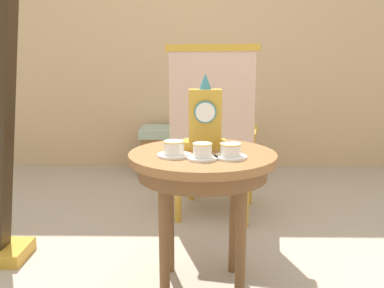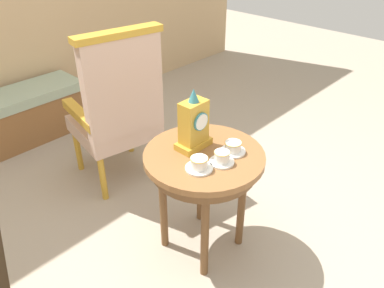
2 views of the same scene
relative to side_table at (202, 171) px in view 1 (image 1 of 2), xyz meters
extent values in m
plane|color=tan|center=(-0.08, 0.00, -0.57)|extent=(10.00, 10.00, 0.00)
cube|color=tan|center=(-0.08, 2.25, 0.83)|extent=(6.00, 0.10, 2.80)
cylinder|color=brown|center=(0.00, 0.00, 0.07)|extent=(0.64, 0.64, 0.03)
cylinder|color=brown|center=(0.00, 0.00, 0.01)|extent=(0.56, 0.56, 0.07)
cylinder|color=brown|center=(0.16, 0.16, -0.26)|extent=(0.04, 0.04, 0.62)
cylinder|color=brown|center=(-0.16, 0.16, -0.26)|extent=(0.04, 0.04, 0.62)
cylinder|color=brown|center=(-0.16, -0.16, -0.26)|extent=(0.04, 0.04, 0.62)
cylinder|color=brown|center=(0.16, -0.16, -0.26)|extent=(0.04, 0.04, 0.62)
cylinder|color=white|center=(-0.12, -0.08, 0.09)|extent=(0.14, 0.14, 0.01)
cylinder|color=white|center=(-0.12, -0.08, 0.12)|extent=(0.08, 0.08, 0.06)
torus|color=gold|center=(-0.12, -0.08, 0.15)|extent=(0.09, 0.09, 0.00)
cylinder|color=white|center=(0.00, -0.12, 0.09)|extent=(0.13, 0.13, 0.01)
cylinder|color=white|center=(0.00, -0.12, 0.12)|extent=(0.08, 0.08, 0.06)
torus|color=gold|center=(0.00, -0.12, 0.15)|extent=(0.08, 0.08, 0.00)
cylinder|color=white|center=(0.11, -0.10, 0.09)|extent=(0.13, 0.13, 0.01)
cylinder|color=white|center=(0.11, -0.10, 0.12)|extent=(0.08, 0.08, 0.05)
torus|color=gold|center=(0.11, -0.10, 0.14)|extent=(0.09, 0.09, 0.00)
cube|color=gold|center=(0.01, 0.08, 0.10)|extent=(0.19, 0.11, 0.04)
cube|color=gold|center=(0.01, 0.08, 0.23)|extent=(0.14, 0.09, 0.23)
cylinder|color=teal|center=(0.01, 0.03, 0.25)|extent=(0.10, 0.01, 0.10)
cylinder|color=white|center=(0.01, 0.03, 0.25)|extent=(0.08, 0.00, 0.08)
cone|color=teal|center=(0.01, 0.08, 0.38)|extent=(0.06, 0.06, 0.07)
cube|color=#CCA893|center=(0.11, 0.95, -0.16)|extent=(0.61, 0.61, 0.11)
cube|color=#CCA893|center=(0.07, 0.74, 0.21)|extent=(0.53, 0.19, 0.64)
cube|color=gold|center=(0.07, 0.74, 0.55)|extent=(0.57, 0.20, 0.04)
cube|color=gold|center=(0.34, 0.91, 0.00)|extent=(0.16, 0.47, 0.06)
cube|color=gold|center=(-0.12, 0.99, 0.00)|extent=(0.16, 0.47, 0.06)
cylinder|color=gold|center=(0.37, 1.13, -0.39)|extent=(0.04, 0.04, 0.35)
cylinder|color=gold|center=(-0.07, 1.21, -0.39)|extent=(0.04, 0.04, 0.35)
cylinder|color=gold|center=(0.28, 0.69, -0.39)|extent=(0.04, 0.04, 0.35)
cylinder|color=gold|center=(-0.15, 0.78, -0.39)|extent=(0.04, 0.04, 0.35)
cube|color=black|center=(-1.00, 0.27, 0.26)|extent=(0.28, 0.11, 1.54)
cube|color=#9EB299|center=(-0.08, 1.95, -0.17)|extent=(0.94, 0.40, 0.08)
cube|color=brown|center=(-0.08, 1.95, -0.39)|extent=(0.90, 0.38, 0.36)
camera|label=1|loc=(-0.02, -1.65, 0.47)|focal=36.48mm
camera|label=2|loc=(-1.27, -1.11, 1.19)|focal=36.16mm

